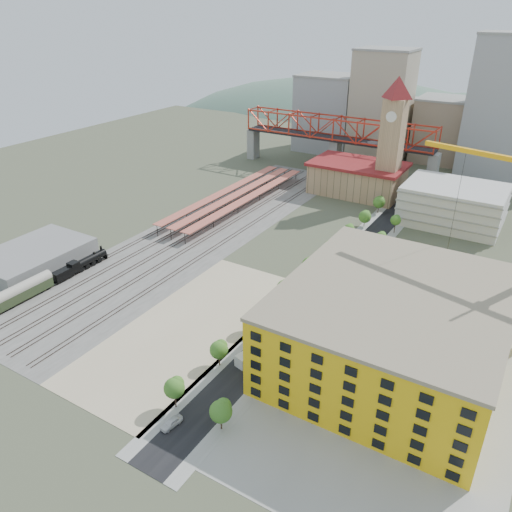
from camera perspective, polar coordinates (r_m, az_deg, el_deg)
The scene contains 32 objects.
ground at distance 145.82m, azimuth 1.48°, elevation -2.45°, with size 400.00×400.00×0.00m, color #474C38.
ballast_strip at distance 176.79m, azimuth -5.81°, elevation 2.93°, with size 36.00×165.00×0.06m, color #605E59.
dirt_lot at distance 125.75m, azimuth -7.40°, elevation -7.98°, with size 28.00×67.00×0.06m, color tan.
street_asphalt at distance 151.80m, azimuth 9.57°, elevation -1.58°, with size 12.00×170.00×0.06m, color black.
sidewalk_west at distance 153.59m, azimuth 7.69°, elevation -1.08°, with size 3.00×170.00×0.04m, color gray.
sidewalk_east at distance 150.20m, azimuth 11.50°, elevation -2.09°, with size 3.00×170.00×0.04m, color gray.
construction_pad at distance 116.66m, azimuth 16.19°, elevation -12.15°, with size 50.00×90.00×0.06m, color gray.
rail_tracks at distance 177.76m, azimuth -6.28°, elevation 3.08°, with size 26.56×160.00×0.18m.
platform_canopies at distance 198.77m, azimuth -2.28°, elevation 7.05°, with size 16.00×80.00×4.12m.
station_hall at distance 214.12m, azimuth 11.49°, elevation 8.76°, with size 38.00×24.00×13.10m.
clock_tower at distance 202.76m, azimuth 15.38°, elevation 13.81°, with size 12.00×12.00×52.00m.
parking_garage at distance 193.51m, azimuth 21.61°, elevation 5.51°, with size 34.00×26.00×14.00m, color silver.
truss_bridge at distance 238.56m, azimuth 9.20°, elevation 13.84°, with size 94.00×9.60×25.60m.
construction_building at distance 111.68m, azimuth 15.33°, elevation -7.97°, with size 44.60×50.60×18.80m.
warehouse at distance 166.86m, azimuth -24.13°, elevation -0.02°, with size 22.00×32.00×5.00m, color gray.
street_trees at distance 143.66m, azimuth 8.03°, elevation -3.22°, with size 15.40×124.40×8.00m.
skyline at distance 263.30m, azimuth 19.31°, elevation 14.82°, with size 133.00×46.00×60.00m.
distant_hills at distance 400.44m, azimuth 26.36°, elevation 1.82°, with size 647.00×264.00×227.00m.
locomotive at distance 157.69m, azimuth -19.26°, elevation -0.90°, with size 2.65×20.47×5.12m.
coach at distance 147.42m, azimuth -25.08°, elevation -3.63°, with size 2.94×17.06×5.36m.
site_trailer_a at distance 113.87m, azimuth -0.12°, elevation -11.09°, with size 2.67×10.15×2.78m, color silver.
site_trailer_b at distance 122.90m, azimuth 3.05°, elevation -7.91°, with size 2.67×10.15×2.78m, color silver.
site_trailer_c at distance 129.19m, azimuth 4.84°, elevation -6.12°, with size 2.44×9.28×2.54m, color silver.
site_trailer_d at distance 136.59m, azimuth 6.68°, elevation -4.19°, with size 2.58×9.80×2.68m, color silver.
car_0 at distance 100.49m, azimuth -9.65°, elevation -18.28°, with size 1.90×4.71×1.61m, color white.
car_1 at distance 122.05m, azimuth 1.02°, elevation -8.54°, with size 1.49×4.28×1.41m, color #9C9CA1.
car_2 at distance 128.52m, azimuth 3.05°, elevation -6.58°, with size 2.16×4.69×1.30m, color black.
car_3 at distance 161.02m, azimuth 10.03°, elevation 0.41°, with size 2.12×5.21×1.51m, color navy.
car_4 at distance 108.74m, azimuth -0.60°, elevation -13.72°, with size 1.61×4.01×1.37m, color #BEBEBE.
car_5 at distance 122.38m, azimuth 4.36°, elevation -8.49°, with size 1.58×4.54×1.50m, color gray.
car_6 at distance 151.18m, azimuth 10.75°, elevation -1.51°, with size 2.41×5.23×1.45m, color black.
car_7 at distance 155.77m, azimuth 11.49°, elevation -0.67°, with size 2.16×5.31×1.54m, color navy.
Camera 1 is at (62.87, -110.45, 71.51)m, focal length 35.00 mm.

